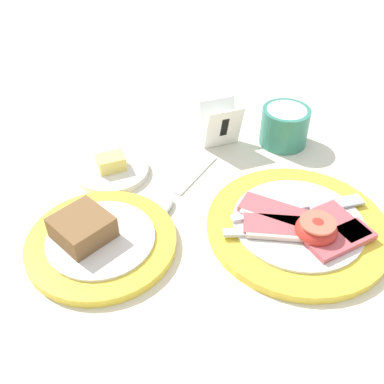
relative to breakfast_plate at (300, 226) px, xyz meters
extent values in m
plane|color=beige|center=(-0.11, 0.02, -0.01)|extent=(3.00, 3.00, 0.00)
cylinder|color=yellow|center=(0.00, 0.00, 0.00)|extent=(0.24, 0.24, 0.01)
cylinder|color=silver|center=(0.00, 0.00, 0.00)|extent=(0.17, 0.17, 0.00)
cube|color=#BC5156|center=(0.05, -0.01, 0.01)|extent=(0.06, 0.08, 0.01)
cube|color=beige|center=(0.03, -0.02, 0.01)|extent=(0.03, 0.07, 0.01)
cube|color=#BC5156|center=(0.04, -0.04, 0.01)|extent=(0.09, 0.06, 0.01)
cube|color=beige|center=(0.03, -0.03, 0.01)|extent=(0.08, 0.04, 0.01)
cube|color=#BC5156|center=(-0.03, 0.02, 0.01)|extent=(0.09, 0.08, 0.01)
cube|color=beige|center=(-0.04, 0.01, 0.01)|extent=(0.07, 0.06, 0.01)
cube|color=#BC5156|center=(-0.03, 0.00, 0.01)|extent=(0.09, 0.06, 0.01)
cube|color=beige|center=(-0.04, -0.02, 0.01)|extent=(0.08, 0.03, 0.01)
ellipsoid|color=red|center=(0.01, -0.03, 0.02)|extent=(0.05, 0.05, 0.03)
cylinder|color=#DB664C|center=(0.01, -0.03, 0.03)|extent=(0.04, 0.04, 0.00)
cube|color=silver|center=(-0.05, -0.01, 0.01)|extent=(0.11, 0.03, 0.00)
cube|color=silver|center=(0.02, -0.02, 0.01)|extent=(0.03, 0.02, 0.00)
cube|color=silver|center=(0.06, -0.03, 0.01)|extent=(0.04, 0.01, 0.00)
cube|color=silver|center=(0.06, -0.03, 0.01)|extent=(0.04, 0.01, 0.00)
cube|color=silver|center=(0.06, -0.02, 0.01)|extent=(0.04, 0.01, 0.00)
cube|color=silver|center=(-0.03, 0.02, 0.01)|extent=(0.11, 0.02, 0.00)
cube|color=#9EA0A5|center=(0.06, 0.03, 0.01)|extent=(0.08, 0.03, 0.00)
cylinder|color=yellow|center=(-0.26, 0.02, 0.00)|extent=(0.19, 0.19, 0.01)
cylinder|color=silver|center=(-0.26, 0.02, 0.00)|extent=(0.14, 0.14, 0.00)
cube|color=brown|center=(-0.28, 0.03, 0.02)|extent=(0.09, 0.09, 0.03)
cylinder|color=#337F6B|center=(0.05, 0.21, 0.02)|extent=(0.08, 0.08, 0.06)
cylinder|color=white|center=(0.05, 0.21, 0.05)|extent=(0.06, 0.06, 0.01)
cylinder|color=silver|center=(-0.24, 0.17, -0.01)|extent=(0.11, 0.11, 0.01)
cube|color=#F4E06B|center=(-0.24, 0.17, 0.01)|extent=(0.05, 0.04, 0.02)
cube|color=white|center=(-0.05, 0.21, 0.03)|extent=(0.06, 0.03, 0.07)
cube|color=white|center=(-0.06, 0.23, 0.03)|extent=(0.06, 0.03, 0.07)
cube|color=black|center=(-0.05, 0.20, 0.03)|extent=(0.01, 0.01, 0.04)
cube|color=silver|center=(-0.11, 0.14, -0.01)|extent=(0.08, 0.09, 0.01)
ellipsoid|color=silver|center=(-0.18, 0.06, 0.00)|extent=(0.07, 0.07, 0.01)
camera|label=1|loc=(-0.21, -0.39, 0.41)|focal=42.00mm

